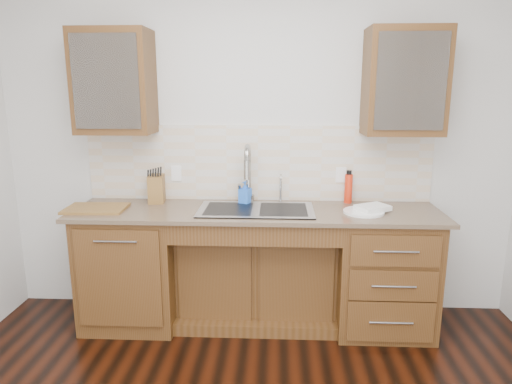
{
  "coord_description": "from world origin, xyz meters",
  "views": [
    {
      "loc": [
        0.15,
        -1.8,
        1.79
      ],
      "look_at": [
        0.0,
        1.4,
        1.05
      ],
      "focal_mm": 32.0,
      "sensor_mm": 36.0,
      "label": 1
    }
  ],
  "objects_px": {
    "soap_bottle": "(245,193)",
    "cutting_board": "(96,208)",
    "water_bottle": "(348,189)",
    "plate": "(364,212)",
    "knife_block": "(157,189)"
  },
  "relations": [
    {
      "from": "soap_bottle",
      "to": "water_bottle",
      "type": "xyz_separation_m",
      "value": [
        0.8,
        0.07,
        0.02
      ]
    },
    {
      "from": "water_bottle",
      "to": "plate",
      "type": "bearing_deg",
      "value": -76.56
    },
    {
      "from": "soap_bottle",
      "to": "cutting_board",
      "type": "height_order",
      "value": "soap_bottle"
    },
    {
      "from": "water_bottle",
      "to": "plate",
      "type": "relative_size",
      "value": 0.77
    },
    {
      "from": "water_bottle",
      "to": "plate",
      "type": "height_order",
      "value": "water_bottle"
    },
    {
      "from": "water_bottle",
      "to": "cutting_board",
      "type": "height_order",
      "value": "water_bottle"
    },
    {
      "from": "cutting_board",
      "to": "plate",
      "type": "bearing_deg",
      "value": 0.17
    },
    {
      "from": "soap_bottle",
      "to": "water_bottle",
      "type": "bearing_deg",
      "value": 27.66
    },
    {
      "from": "plate",
      "to": "soap_bottle",
      "type": "bearing_deg",
      "value": 165.82
    },
    {
      "from": "soap_bottle",
      "to": "cutting_board",
      "type": "distance_m",
      "value": 1.11
    },
    {
      "from": "plate",
      "to": "water_bottle",
      "type": "bearing_deg",
      "value": 103.44
    },
    {
      "from": "soap_bottle",
      "to": "cutting_board",
      "type": "relative_size",
      "value": 0.41
    },
    {
      "from": "water_bottle",
      "to": "knife_block",
      "type": "distance_m",
      "value": 1.49
    },
    {
      "from": "knife_block",
      "to": "water_bottle",
      "type": "bearing_deg",
      "value": -6.34
    },
    {
      "from": "soap_bottle",
      "to": "water_bottle",
      "type": "distance_m",
      "value": 0.8
    }
  ]
}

